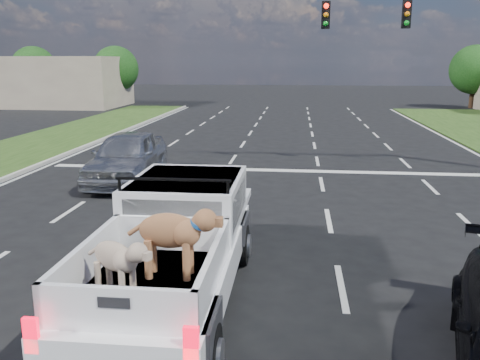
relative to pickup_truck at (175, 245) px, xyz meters
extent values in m
plane|color=black|center=(1.12, 0.79, -1.00)|extent=(160.00, 160.00, 0.00)
cube|color=silver|center=(-4.13, 6.79, -0.99)|extent=(0.12, 60.00, 0.01)
cube|color=silver|center=(-0.63, 6.79, -0.99)|extent=(0.12, 60.00, 0.01)
cube|color=silver|center=(2.87, 6.79, -0.99)|extent=(0.12, 60.00, 0.01)
cube|color=silver|center=(6.37, 6.79, -0.99)|extent=(0.12, 60.00, 0.01)
cube|color=silver|center=(1.12, 10.79, -0.99)|extent=(17.00, 0.45, 0.01)
cube|color=black|center=(5.72, 11.29, 4.60)|extent=(0.30, 0.18, 0.95)
sphere|color=red|center=(5.72, 11.18, 4.90)|extent=(0.18, 0.18, 0.18)
cube|color=black|center=(2.92, 11.29, 4.60)|extent=(0.30, 0.18, 0.95)
sphere|color=red|center=(2.92, 11.18, 4.90)|extent=(0.18, 0.18, 0.18)
cube|color=tan|center=(-18.88, 36.79, 1.20)|extent=(10.00, 8.00, 4.40)
cylinder|color=#332114|center=(-22.88, 38.79, 0.08)|extent=(0.44, 0.44, 2.16)
sphere|color=#123B10|center=(-22.88, 38.79, 2.30)|extent=(4.20, 4.20, 4.20)
cylinder|color=#332114|center=(-14.88, 38.79, 0.08)|extent=(0.44, 0.44, 2.16)
sphere|color=#123B10|center=(-14.88, 38.79, 2.30)|extent=(4.20, 4.20, 4.20)
cylinder|color=#332114|center=(17.12, 38.79, 0.08)|extent=(0.44, 0.44, 2.16)
sphere|color=#123B10|center=(17.12, 38.79, 2.30)|extent=(4.20, 4.20, 4.20)
cylinder|color=black|center=(-0.92, -2.28, -0.59)|extent=(0.30, 0.81, 0.81)
cylinder|color=black|center=(0.93, -2.27, -0.59)|extent=(0.30, 0.81, 0.81)
cylinder|color=black|center=(-0.94, 1.67, -0.59)|extent=(0.30, 0.81, 0.81)
cylinder|color=black|center=(0.92, 1.68, -0.59)|extent=(0.30, 0.81, 0.81)
cube|color=white|center=(0.00, -0.25, -0.29)|extent=(2.05, 5.67, 0.56)
cube|color=white|center=(-0.01, 1.09, 0.44)|extent=(1.97, 2.46, 0.92)
cube|color=black|center=(0.00, -0.12, 0.48)|extent=(1.66, 0.04, 0.66)
cylinder|color=black|center=(0.00, 0.02, 1.12)|extent=(1.92, 0.06, 0.05)
cube|color=black|center=(0.00, -1.50, -0.05)|extent=(1.91, 2.73, 0.06)
cube|color=white|center=(-0.91, -1.50, 0.26)|extent=(0.09, 2.72, 0.56)
cube|color=white|center=(0.91, -1.50, 0.26)|extent=(0.09, 2.72, 0.56)
cube|color=white|center=(0.01, -2.82, 0.26)|extent=(1.90, 0.09, 0.56)
cube|color=#F6051F|center=(-0.90, -3.05, 0.02)|extent=(0.17, 0.06, 0.43)
cube|color=#F6051F|center=(0.92, -3.04, 0.02)|extent=(0.17, 0.06, 0.43)
imported|color=#B5B7BD|center=(-3.69, 8.48, -0.14)|extent=(2.28, 5.12, 1.71)
camera|label=1|loc=(1.99, -7.87, 3.00)|focal=38.00mm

